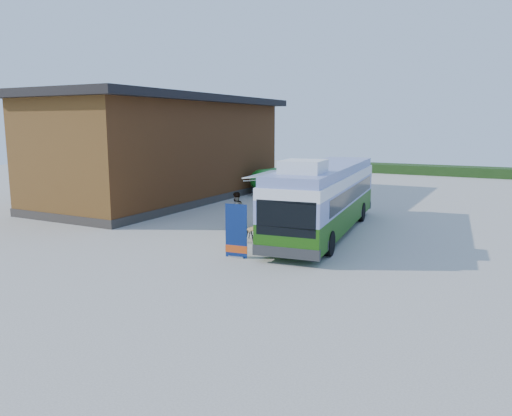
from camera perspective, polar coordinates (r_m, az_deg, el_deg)
The scene contains 10 objects.
ground at distance 23.58m, azimuth -4.66°, elevation -4.01°, with size 100.00×100.00×0.00m, color #BCB7AD.
barn at distance 37.21m, azimuth -10.22°, elevation 6.47°, with size 9.60×21.20×7.50m.
hedge at distance 57.72m, azimuth 23.36°, elevation 3.84°, with size 40.00×3.00×1.00m, color #264419.
bus at distance 25.48m, azimuth 7.86°, elevation 1.35°, with size 4.20×13.28×4.01m.
awning at distance 26.72m, azimuth 3.29°, elevation 3.97°, with size 3.32×4.82×0.54m.
banner at distance 20.81m, azimuth -2.28°, elevation -3.20°, with size 0.99×0.26×2.27m.
picnic_table at distance 23.63m, azimuth -0.17°, elevation -2.67°, with size 1.27×1.15×0.69m.
person_a at distance 30.31m, azimuth 3.02°, elevation 0.80°, with size 0.66×0.43×1.80m, color #999999.
person_b at distance 26.79m, azimuth -2.31°, elevation -0.23°, with size 0.94×0.73×1.93m, color #999999.
slurry_tanker at distance 40.24m, azimuth 2.06°, elevation 3.37°, with size 2.32×5.38×2.01m.
Camera 1 is at (12.31, -19.33, 5.56)m, focal length 35.00 mm.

